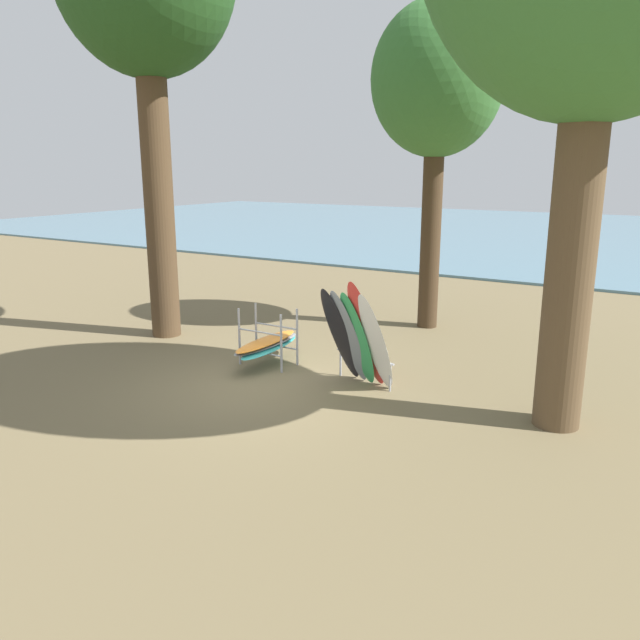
# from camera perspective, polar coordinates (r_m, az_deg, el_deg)

# --- Properties ---
(ground_plane) EXTENTS (80.00, 80.00, 0.00)m
(ground_plane) POSITION_cam_1_polar(r_m,az_deg,el_deg) (12.35, -5.34, -6.10)
(ground_plane) COLOR brown
(lake_water) EXTENTS (80.00, 36.00, 0.10)m
(lake_water) POSITION_cam_1_polar(r_m,az_deg,el_deg) (41.73, 21.65, 7.26)
(lake_water) COLOR slate
(lake_water) RESTS_ON ground
(tree_mid_behind) EXTENTS (3.28, 3.28, 8.17)m
(tree_mid_behind) POSITION_cam_1_polar(r_m,az_deg,el_deg) (16.65, 10.65, 20.43)
(tree_mid_behind) COLOR #42301E
(tree_mid_behind) RESTS_ON ground
(leaning_board_pile) EXTENTS (1.59, 1.21, 2.21)m
(leaning_board_pile) POSITION_cam_1_polar(r_m,az_deg,el_deg) (11.96, 3.47, -1.66)
(leaning_board_pile) COLOR black
(leaning_board_pile) RESTS_ON ground
(board_storage_rack) EXTENTS (1.15, 2.13, 1.25)m
(board_storage_rack) POSITION_cam_1_polar(r_m,az_deg,el_deg) (13.55, -4.81, -2.16)
(board_storage_rack) COLOR #9EA0A5
(board_storage_rack) RESTS_ON ground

